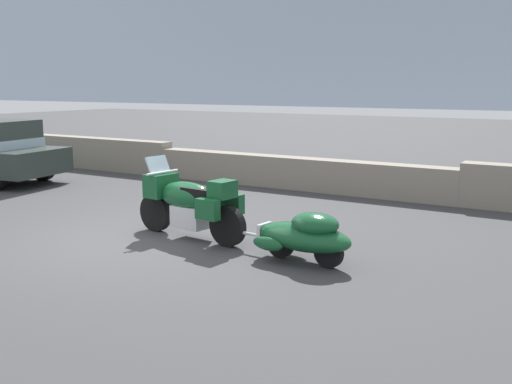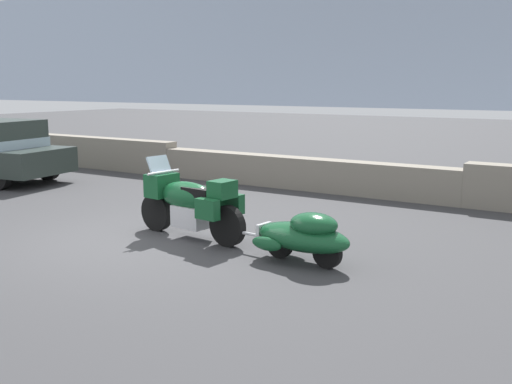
# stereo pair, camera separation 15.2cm
# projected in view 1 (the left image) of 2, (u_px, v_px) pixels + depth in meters

# --- Properties ---
(ground_plane) EXTENTS (80.00, 80.00, 0.00)m
(ground_plane) POSITION_uv_depth(u_px,v_px,m) (128.00, 241.00, 9.70)
(ground_plane) COLOR #38383A
(stone_guard_wall) EXTENTS (24.00, 0.54, 0.95)m
(stone_guard_wall) POSITION_uv_depth(u_px,v_px,m) (298.00, 171.00, 14.51)
(stone_guard_wall) COLOR gray
(stone_guard_wall) RESTS_ON ground
(touring_motorcycle) EXTENTS (2.31, 0.89, 1.33)m
(touring_motorcycle) POSITION_uv_depth(u_px,v_px,m) (189.00, 202.00, 9.81)
(touring_motorcycle) COLOR black
(touring_motorcycle) RESTS_ON ground
(car_shaped_trailer) EXTENTS (2.23, 0.88, 0.76)m
(car_shaped_trailer) POSITION_uv_depth(u_px,v_px,m) (305.00, 235.00, 8.48)
(car_shaped_trailer) COLOR black
(car_shaped_trailer) RESTS_ON ground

